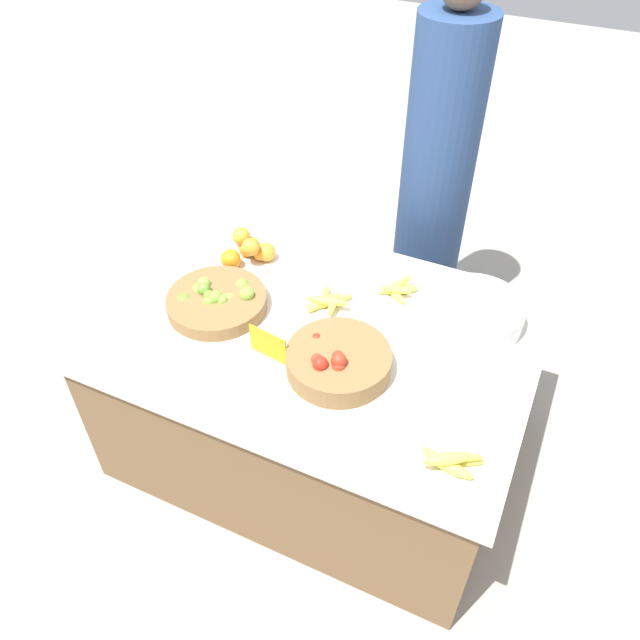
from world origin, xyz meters
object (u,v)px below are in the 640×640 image
at_px(tomato_basket, 337,361).
at_px(metal_bowl, 476,312).
at_px(vendor_person, 435,186).
at_px(lime_bowl, 217,301).
at_px(price_sign, 268,345).

relative_size(tomato_basket, metal_bowl, 1.03).
distance_m(tomato_basket, vendor_person, 1.06).
xyz_separation_m(tomato_basket, metal_bowl, (0.35, 0.42, 0.00)).
distance_m(lime_bowl, tomato_basket, 0.54).
bearing_deg(vendor_person, lime_bowl, -118.61).
bearing_deg(tomato_basket, vendor_person, 90.32).
distance_m(lime_bowl, vendor_person, 1.09).
xyz_separation_m(lime_bowl, vendor_person, (0.52, 0.96, 0.10)).
xyz_separation_m(lime_bowl, tomato_basket, (0.53, -0.10, 0.01)).
distance_m(metal_bowl, vendor_person, 0.73).
relative_size(tomato_basket, vendor_person, 0.21).
height_order(tomato_basket, metal_bowl, tomato_basket).
bearing_deg(vendor_person, price_sign, -101.78).
bearing_deg(price_sign, metal_bowl, 46.71).
relative_size(price_sign, vendor_person, 0.09).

